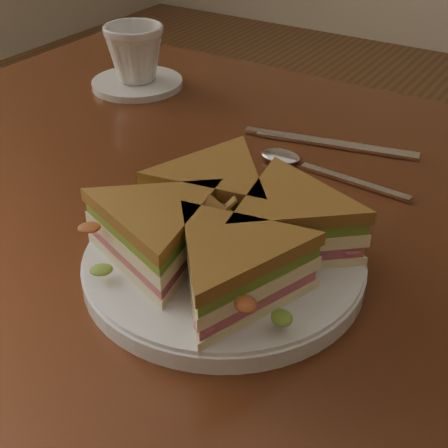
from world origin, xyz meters
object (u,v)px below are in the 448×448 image
at_px(sandwich_wedges, 224,229).
at_px(knife, 324,143).
at_px(coffee_cup, 135,53).
at_px(spoon, 298,163).
at_px(plate, 224,263).
at_px(table, 282,303).
at_px(saucer, 137,83).

relative_size(sandwich_wedges, knife, 1.34).
xyz_separation_m(knife, coffee_cup, (-0.32, 0.03, 0.05)).
distance_m(knife, coffee_cup, 0.32).
relative_size(spoon, coffee_cup, 2.12).
bearing_deg(coffee_cup, knife, 3.31).
xyz_separation_m(plate, knife, (-0.03, 0.28, -0.01)).
xyz_separation_m(sandwich_wedges, spoon, (-0.03, 0.21, -0.04)).
relative_size(plate, coffee_cup, 2.86).
relative_size(plate, knife, 1.17).
xyz_separation_m(spoon, knife, (0.00, 0.07, -0.00)).
xyz_separation_m(plate, spoon, (-0.03, 0.21, -0.00)).
bearing_deg(sandwich_wedges, table, 80.80).
relative_size(table, sandwich_wedges, 4.21).
distance_m(sandwich_wedges, spoon, 0.22).
bearing_deg(coffee_cup, plate, -32.96).
height_order(table, sandwich_wedges, sandwich_wedges).
bearing_deg(table, knife, 104.28).
distance_m(knife, saucer, 0.32).
relative_size(spoon, saucer, 1.37).
bearing_deg(sandwich_wedges, coffee_cup, 138.58).
height_order(spoon, coffee_cup, coffee_cup).
bearing_deg(spoon, saucer, 166.51).
distance_m(table, coffee_cup, 0.45).
xyz_separation_m(sandwich_wedges, coffee_cup, (-0.35, 0.31, 0.01)).
height_order(spoon, knife, spoon).
xyz_separation_m(plate, sandwich_wedges, (-0.00, 0.00, 0.04)).
xyz_separation_m(table, knife, (-0.05, 0.19, 0.10)).
bearing_deg(saucer, plate, -41.42).
relative_size(table, coffee_cup, 13.80).
bearing_deg(plate, sandwich_wedges, 180.00).
height_order(table, knife, knife).
bearing_deg(spoon, coffee_cup, 166.51).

